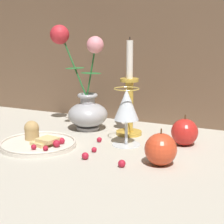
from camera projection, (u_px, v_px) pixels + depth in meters
The scene contains 11 objects.
ground_plane at pixel (96, 146), 1.04m from camera, with size 2.40×2.40×0.00m, color #B7B2A3.
vase at pixel (85, 98), 1.20m from camera, with size 0.19×0.13×0.33m.
plate_with_pastries at pixel (38, 142), 1.04m from camera, with size 0.21×0.21×0.06m.
wine_glass at pixel (126, 107), 1.03m from camera, with size 0.08×0.08×0.16m.
candlestick at pixel (129, 102), 1.14m from camera, with size 0.08×0.08×0.30m.
apple_beside_vase at pixel (161, 149), 0.89m from camera, with size 0.08×0.08×0.09m.
apple_near_glass at pixel (185, 132), 1.04m from camera, with size 0.08×0.08×0.09m.
berry_near_plate at pixel (122, 164), 0.88m from camera, with size 0.02×0.02×0.02m, color #AD192D.
berry_front_center at pixel (94, 150), 0.99m from camera, with size 0.01×0.01×0.01m, color #AD192D.
berry_by_glass_stem at pixel (85, 156), 0.93m from camera, with size 0.02×0.02×0.02m, color #AD192D.
berry_under_candlestick at pixel (99, 140), 1.08m from camera, with size 0.01×0.01×0.01m, color #AD192D.
Camera 1 is at (0.46, -0.88, 0.32)m, focal length 60.00 mm.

